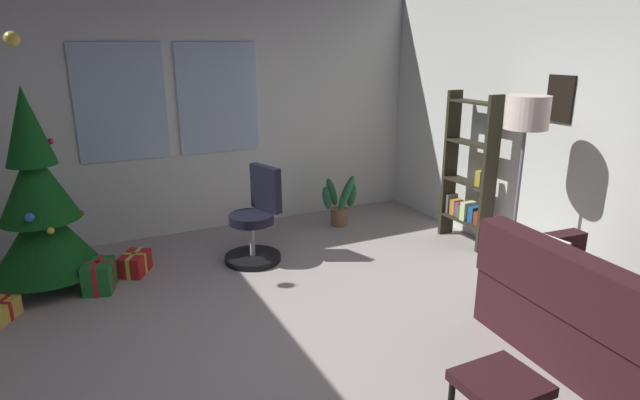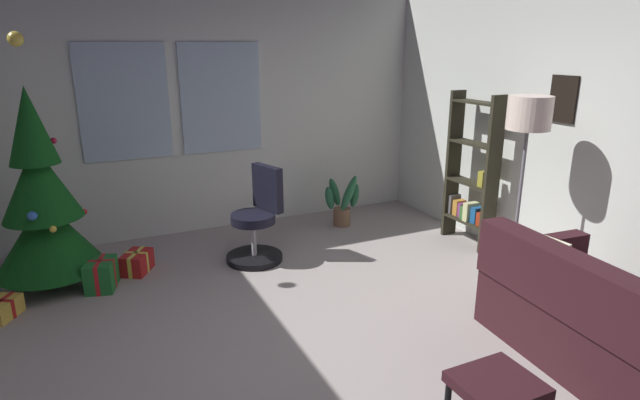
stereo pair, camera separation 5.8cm
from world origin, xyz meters
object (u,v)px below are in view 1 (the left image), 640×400
object	(u,v)px
bookshelf	(469,178)
floor_lamp	(526,126)
potted_plant	(339,203)
gift_box_gold	(0,311)
gift_box_green	(99,276)
holiday_tree	(40,208)
gift_box_red	(135,263)
footstool	(500,389)
office_chair	(256,225)

from	to	relation	value
bookshelf	floor_lamp	size ratio (longest dim) A/B	0.96
bookshelf	potted_plant	world-z (taller)	bookshelf
gift_box_gold	gift_box_green	bearing A→B (deg)	16.18
holiday_tree	gift_box_red	distance (m)	0.96
footstool	potted_plant	world-z (taller)	potted_plant
gift_box_red	gift_box_gold	bearing A→B (deg)	-157.43
holiday_tree	floor_lamp	distance (m)	4.19
gift_box_green	office_chair	size ratio (longest dim) A/B	0.39
floor_lamp	potted_plant	world-z (taller)	floor_lamp
bookshelf	gift_box_green	bearing A→B (deg)	172.07
floor_lamp	potted_plant	xyz separation A→B (m)	(-0.66, 2.05, -1.15)
bookshelf	potted_plant	distance (m)	1.52
gift_box_green	footstool	bearing A→B (deg)	-58.66
gift_box_gold	bookshelf	distance (m)	4.48
potted_plant	gift_box_green	bearing A→B (deg)	-167.96
bookshelf	potted_plant	bearing A→B (deg)	131.57
office_chair	potted_plant	distance (m)	1.36
office_chair	floor_lamp	bearing A→B (deg)	-38.24
gift_box_green	gift_box_gold	size ratio (longest dim) A/B	1.08
gift_box_red	potted_plant	size ratio (longest dim) A/B	0.57
gift_box_red	floor_lamp	size ratio (longest dim) A/B	0.22
holiday_tree	gift_box_green	xyz separation A→B (m)	(0.38, -0.26, -0.61)
bookshelf	floor_lamp	xyz separation A→B (m)	(-0.31, -0.96, 0.71)
gift_box_gold	gift_box_red	bearing A→B (deg)	22.57
footstool	potted_plant	size ratio (longest dim) A/B	0.64
potted_plant	holiday_tree	bearing A→B (deg)	-174.16
office_chair	floor_lamp	world-z (taller)	floor_lamp
floor_lamp	gift_box_green	bearing A→B (deg)	156.44
bookshelf	potted_plant	size ratio (longest dim) A/B	2.45
gift_box_red	gift_box_green	size ratio (longest dim) A/B	1.03
potted_plant	bookshelf	bearing A→B (deg)	-48.43
footstool	potted_plant	xyz separation A→B (m)	(0.93, 3.50, -0.07)
floor_lamp	holiday_tree	bearing A→B (deg)	155.25
gift_box_gold	potted_plant	xyz separation A→B (m)	(3.46, 0.79, 0.20)
footstool	floor_lamp	bearing A→B (deg)	42.49
gift_box_red	holiday_tree	bearing A→B (deg)	177.35
footstool	office_chair	distance (m)	2.97
holiday_tree	potted_plant	xyz separation A→B (m)	(3.10, 0.32, -0.47)
floor_lamp	office_chair	bearing A→B (deg)	141.76
gift_box_gold	holiday_tree	bearing A→B (deg)	52.89
gift_box_red	office_chair	size ratio (longest dim) A/B	0.40
holiday_tree	floor_lamp	xyz separation A→B (m)	(3.75, -1.73, 0.69)
bookshelf	floor_lamp	world-z (taller)	floor_lamp
footstool	gift_box_gold	bearing A→B (deg)	133.01
holiday_tree	bookshelf	bearing A→B (deg)	-10.78
bookshelf	holiday_tree	bearing A→B (deg)	169.22
gift_box_gold	office_chair	world-z (taller)	office_chair
holiday_tree	gift_box_gold	distance (m)	0.90
gift_box_gold	bookshelf	world-z (taller)	bookshelf
gift_box_red	bookshelf	size ratio (longest dim) A/B	0.23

